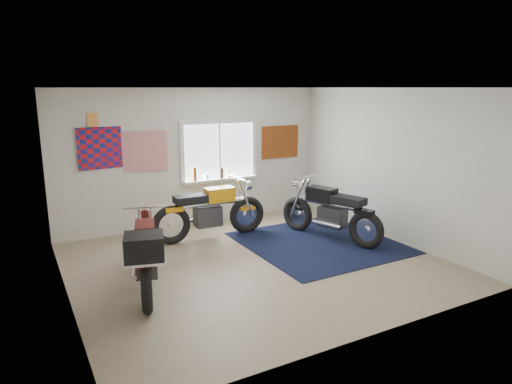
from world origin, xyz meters
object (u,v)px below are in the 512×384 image
navy_rug (319,243)px  yellow_triumph (210,212)px  black_chrome_bike (330,213)px  maroon_tourer (146,255)px

navy_rug → yellow_triumph: size_ratio=1.19×
black_chrome_bike → maroon_tourer: size_ratio=1.02×
yellow_triumph → navy_rug: bearing=-36.0°
navy_rug → black_chrome_bike: size_ratio=1.25×
black_chrome_bike → maroon_tourer: black_chrome_bike is taller
navy_rug → black_chrome_bike: black_chrome_bike is taller
navy_rug → black_chrome_bike: 0.58m
navy_rug → maroon_tourer: size_ratio=1.27×
navy_rug → maroon_tourer: maroon_tourer is taller
yellow_triumph → maroon_tourer: 2.40m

